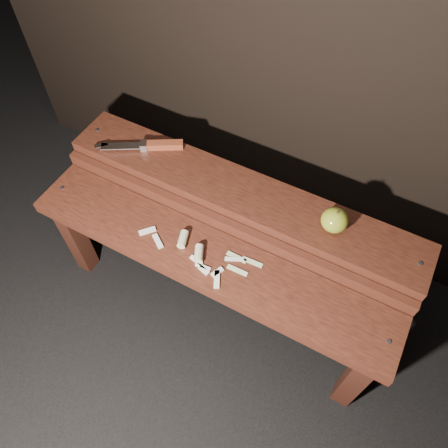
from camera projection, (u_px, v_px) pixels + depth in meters
The scene contains 6 objects.
ground at pixel (217, 302), 1.69m from camera, with size 60.00×60.00×0.00m, color black.
bench_front_tier at pixel (206, 269), 1.37m from camera, with size 1.20×0.20×0.42m.
bench_rear_tier at pixel (239, 207), 1.43m from camera, with size 1.20×0.21×0.50m.
apple at pixel (335, 220), 1.25m from camera, with size 0.08×0.08×0.08m.
knife at pixel (154, 145), 1.46m from camera, with size 0.27×0.17×0.03m.
apple_scraps at pixel (196, 251), 1.32m from camera, with size 0.40×0.14×0.03m.
Camera 1 is at (0.37, -0.62, 1.56)m, focal length 35.00 mm.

